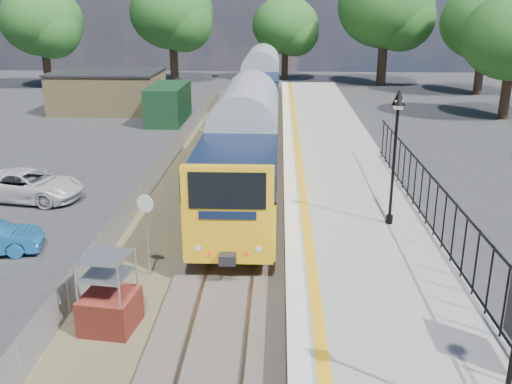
# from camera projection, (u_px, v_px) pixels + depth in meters

# --- Properties ---
(ground) EXTENTS (120.00, 120.00, 0.00)m
(ground) POSITION_uv_depth(u_px,v_px,m) (219.00, 339.00, 14.48)
(ground) COLOR #2D2D30
(ground) RESTS_ON ground
(track_bed) EXTENTS (5.90, 80.00, 0.29)m
(track_bed) POSITION_uv_depth(u_px,v_px,m) (231.00, 207.00, 23.64)
(track_bed) COLOR #473F38
(track_bed) RESTS_ON ground
(platform) EXTENTS (5.00, 70.00, 0.90)m
(platform) POSITION_uv_depth(u_px,v_px,m) (350.00, 215.00, 21.76)
(platform) COLOR gray
(platform) RESTS_ON ground
(platform_edge) EXTENTS (0.90, 70.00, 0.01)m
(platform_edge) POSITION_uv_depth(u_px,v_px,m) (296.00, 203.00, 21.70)
(platform_edge) COLOR silver
(platform_edge) RESTS_ON platform
(victorian_lamp_north) EXTENTS (0.44, 0.44, 4.60)m
(victorian_lamp_north) POSITION_uv_depth(u_px,v_px,m) (397.00, 126.00, 18.61)
(victorian_lamp_north) COLOR black
(victorian_lamp_north) RESTS_ON platform
(palisade_fence) EXTENTS (0.12, 26.00, 2.00)m
(palisade_fence) POSITION_uv_depth(u_px,v_px,m) (461.00, 242.00, 15.77)
(palisade_fence) COLOR black
(palisade_fence) RESTS_ON platform
(wire_fence) EXTENTS (0.06, 52.00, 1.20)m
(wire_fence) POSITION_uv_depth(u_px,v_px,m) (154.00, 178.00, 25.84)
(wire_fence) COLOR #999EA3
(wire_fence) RESTS_ON ground
(outbuilding) EXTENTS (10.80, 10.10, 3.12)m
(outbuilding) POSITION_uv_depth(u_px,v_px,m) (120.00, 93.00, 44.02)
(outbuilding) COLOR #9B8A57
(outbuilding) RESTS_ON ground
(tree_line) EXTENTS (56.80, 43.80, 11.88)m
(tree_line) POSITION_uv_depth(u_px,v_px,m) (280.00, 21.00, 52.18)
(tree_line) COLOR #332319
(tree_line) RESTS_ON ground
(train) EXTENTS (2.82, 40.83, 3.51)m
(train) POSITION_uv_depth(u_px,v_px,m) (256.00, 100.00, 35.91)
(train) COLOR yellow
(train) RESTS_ON ground
(brick_plinth) EXTENTS (1.49, 1.49, 2.14)m
(brick_plinth) POSITION_uv_depth(u_px,v_px,m) (109.00, 294.00, 14.61)
(brick_plinth) COLOR #993527
(brick_plinth) RESTS_ON ground
(speed_sign) EXTENTS (0.53, 0.19, 2.73)m
(speed_sign) POSITION_uv_depth(u_px,v_px,m) (147.00, 222.00, 17.16)
(speed_sign) COLOR #999EA3
(speed_sign) RESTS_ON ground
(car_white) EXTENTS (5.08, 2.98, 1.33)m
(car_white) POSITION_uv_depth(u_px,v_px,m) (28.00, 185.00, 24.55)
(car_white) COLOR silver
(car_white) RESTS_ON ground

